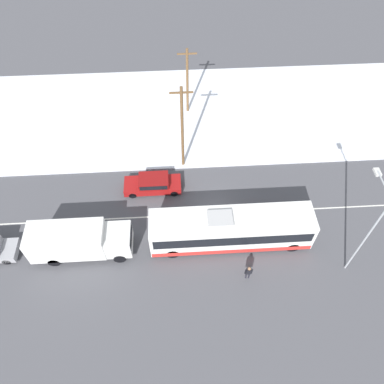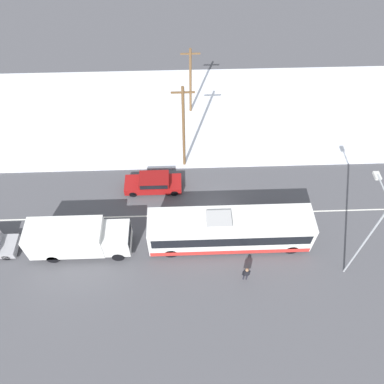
{
  "view_description": "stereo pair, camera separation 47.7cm",
  "coord_description": "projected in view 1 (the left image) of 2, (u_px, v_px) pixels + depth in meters",
  "views": [
    {
      "loc": [
        -2.87,
        -17.31,
        25.24
      ],
      "look_at": [
        -1.76,
        1.27,
        1.4
      ],
      "focal_mm": 35.0,
      "sensor_mm": 36.0,
      "label": 1
    },
    {
      "loc": [
        -2.4,
        -17.33,
        25.24
      ],
      "look_at": [
        -1.76,
        1.27,
        1.4
      ],
      "focal_mm": 35.0,
      "sensor_mm": 36.0,
      "label": 2
    }
  ],
  "objects": [
    {
      "name": "sedan_car",
      "position": [
        153.0,
        183.0,
        31.6
      ],
      "size": [
        4.79,
        1.8,
        1.44
      ],
      "rotation": [
        0.0,
        0.0,
        3.14
      ],
      "color": "maroon",
      "rests_on": "ground_plane"
    },
    {
      "name": "utility_pole_roadside",
      "position": [
        182.0,
        128.0,
        30.48
      ],
      "size": [
        1.8,
        0.24,
        8.46
      ],
      "color": "brown",
      "rests_on": "ground_plane"
    },
    {
      "name": "lane_marking_center",
      "position": [
        214.0,
        214.0,
        30.64
      ],
      "size": [
        60.0,
        0.12,
        0.0
      ],
      "color": "silver",
      "rests_on": "ground_plane"
    },
    {
      "name": "pedestrian_at_stop",
      "position": [
        249.0,
        272.0,
        26.41
      ],
      "size": [
        0.56,
        0.25,
        1.56
      ],
      "color": "#23232D",
      "rests_on": "ground_plane"
    },
    {
      "name": "snow_lot",
      "position": [
        202.0,
        113.0,
        38.31
      ],
      "size": [
        80.0,
        14.94,
        0.12
      ],
      "color": "silver",
      "rests_on": "ground_plane"
    },
    {
      "name": "city_bus",
      "position": [
        231.0,
        229.0,
        27.85
      ],
      "size": [
        12.05,
        2.57,
        3.23
      ],
      "color": "white",
      "rests_on": "ground_plane"
    },
    {
      "name": "box_truck",
      "position": [
        78.0,
        241.0,
        27.26
      ],
      "size": [
        7.42,
        2.3,
        2.81
      ],
      "color": "silver",
      "rests_on": "ground_plane"
    },
    {
      "name": "utility_pole_snowlot",
      "position": [
        187.0,
        81.0,
        35.6
      ],
      "size": [
        1.8,
        0.24,
        7.06
      ],
      "color": "brown",
      "rests_on": "ground_plane"
    },
    {
      "name": "ground_plane",
      "position": [
        214.0,
        214.0,
        30.64
      ],
      "size": [
        120.0,
        120.0,
        0.0
      ],
      "primitive_type": "plane",
      "color": "#4C4C51"
    },
    {
      "name": "streetlamp",
      "position": [
        369.0,
        224.0,
        23.82
      ],
      "size": [
        0.36,
        2.59,
        8.43
      ],
      "color": "#9EA3A8",
      "rests_on": "ground_plane"
    }
  ]
}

